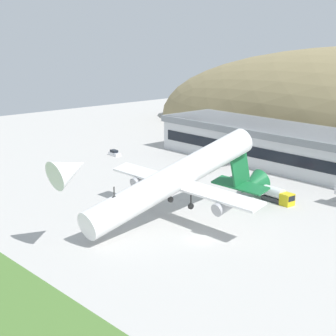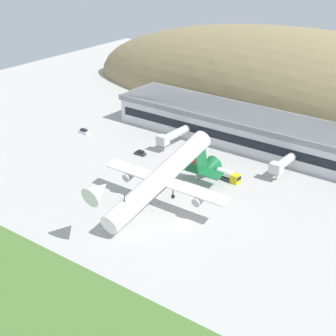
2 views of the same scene
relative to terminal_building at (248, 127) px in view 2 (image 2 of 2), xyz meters
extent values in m
plane|color=#B7B5AF|center=(14.14, -54.28, -5.70)|extent=(306.67, 306.67, 0.00)
cube|color=#4C7533|center=(14.14, -97.27, -5.66)|extent=(276.00, 30.69, 0.08)
ellipsoid|color=#8E7F56|center=(5.65, 41.32, -5.70)|extent=(212.53, 55.47, 61.30)
cube|color=silver|center=(0.00, 0.02, -0.67)|extent=(92.65, 18.51, 10.06)
cube|color=gray|center=(0.00, 0.02, 3.46)|extent=(93.85, 19.71, 1.81)
cube|color=black|center=(0.00, -9.29, -1.17)|extent=(88.94, 0.16, 2.82)
cylinder|color=silver|center=(-17.40, -15.76, -1.70)|extent=(2.60, 13.05, 2.60)
cube|color=silver|center=(-17.40, -22.29, -1.70)|extent=(3.38, 2.86, 2.86)
cylinder|color=slate|center=(-17.40, -21.79, -3.70)|extent=(0.36, 0.36, 4.00)
cylinder|color=silver|center=(20.38, -14.30, -1.70)|extent=(2.60, 10.12, 2.60)
cube|color=silver|center=(20.38, -19.36, -1.70)|extent=(3.38, 2.86, 2.86)
cylinder|color=slate|center=(20.38, -18.86, -3.70)|extent=(0.36, 0.36, 4.00)
cylinder|color=white|center=(4.28, -51.35, 2.55)|extent=(5.05, 39.10, 14.34)
cone|color=white|center=(4.28, -72.98, 7.94)|extent=(4.95, 6.58, 6.14)
cone|color=#196B38|center=(4.28, -29.22, -2.97)|extent=(4.95, 7.56, 6.39)
cube|color=#196B38|center=(4.28, -33.14, 2.24)|extent=(0.50, 6.45, 9.31)
cube|color=#196B38|center=(4.28, -32.90, -2.05)|extent=(13.12, 3.51, 1.20)
cube|color=white|center=(4.28, -49.45, 1.19)|extent=(37.42, 3.60, 1.31)
cylinder|color=#9E9EA3|center=(-6.94, -49.98, -0.23)|extent=(2.30, 4.05, 3.10)
cylinder|color=#9E9EA3|center=(15.51, -49.98, -0.23)|extent=(2.30, 4.05, 3.10)
cylinder|color=#2D2D2D|center=(1.51, -49.45, -1.30)|extent=(0.28, 0.28, 2.20)
cylinder|color=#2D2D2D|center=(1.51, -49.45, -2.40)|extent=(0.45, 1.10, 1.10)
cylinder|color=#2D2D2D|center=(7.06, -49.45, -1.30)|extent=(0.28, 0.28, 2.20)
cylinder|color=#2D2D2D|center=(7.06, -49.45, -2.40)|extent=(0.45, 1.10, 1.10)
cylinder|color=#2D2D2D|center=(4.28, -64.60, 2.59)|extent=(0.22, 0.22, 1.98)
cylinder|color=#2D2D2D|center=(4.28, -64.60, 1.60)|extent=(0.30, 0.82, 0.82)
cube|color=#B21E1E|center=(-5.70, -23.01, -5.28)|extent=(4.52, 1.87, 0.83)
cube|color=black|center=(-5.92, -23.02, -4.53)|extent=(2.51, 1.51, 0.68)
cube|color=#333338|center=(-21.50, -28.49, -5.29)|extent=(3.74, 1.89, 0.81)
cube|color=black|center=(-21.32, -28.48, -4.55)|extent=(2.10, 1.52, 0.66)
cube|color=silver|center=(-48.42, -26.05, -5.27)|extent=(4.28, 1.99, 0.87)
cube|color=black|center=(-48.62, -26.04, -4.48)|extent=(2.39, 1.59, 0.71)
cube|color=gold|center=(12.17, -27.32, -4.47)|extent=(2.43, 2.45, 2.47)
cube|color=black|center=(13.35, -27.38, -4.02)|extent=(0.19, 1.98, 1.08)
cube|color=#38383D|center=(8.58, -27.12, -5.25)|extent=(5.00, 2.36, 0.90)
cylinder|color=silver|center=(8.58, -27.12, -3.70)|extent=(4.76, 2.46, 2.21)
camera|label=1|loc=(77.40, -117.44, 29.09)|focal=60.00mm
camera|label=2|loc=(82.69, -150.12, 63.94)|focal=60.00mm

